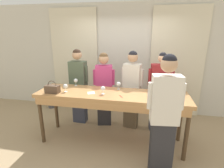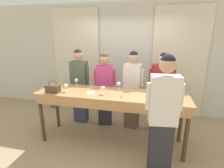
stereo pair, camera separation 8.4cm
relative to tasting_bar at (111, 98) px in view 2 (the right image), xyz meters
The scene contains 21 objects.
ground_plane 0.92m from the tasting_bar, 90.00° to the left, with size 18.00×18.00×0.00m, color tan.
wall_back 1.68m from the tasting_bar, 90.00° to the left, with size 12.00×0.06×2.80m.
curtain_panel_left 2.08m from the tasting_bar, 130.71° to the left, with size 1.28×0.03×2.69m.
curtain_panel_right 2.08m from the tasting_bar, 49.29° to the left, with size 1.28×0.03×2.69m.
tasting_bar is the anchor object (origin of this frame).
wine_bottle 1.18m from the tasting_bar, ahead, with size 0.08×0.08×0.30m.
handbag 1.09m from the tasting_bar, behind, with size 0.25×0.14×0.23m.
wine_glass_front_left 0.34m from the tasting_bar, 70.05° to the left, with size 0.08×0.08×0.15m.
wine_glass_front_mid 0.96m from the tasting_bar, 13.85° to the left, with size 0.08×0.08×0.15m.
wine_glass_front_right 1.20m from the tasting_bar, 16.01° to the left, with size 0.08×0.08×0.15m.
wine_glass_center_left 0.25m from the tasting_bar, 154.19° to the right, with size 0.08×0.08×0.15m.
wine_glass_center_mid 0.88m from the tasting_bar, behind, with size 0.08×0.08×0.15m.
wine_glass_center_right 0.90m from the tasting_bar, 158.16° to the left, with size 0.08×0.08×0.15m.
napkin 0.38m from the tasting_bar, behind, with size 0.17×0.17×0.00m.
pen 0.27m from the tasting_bar, 33.43° to the right, with size 0.07×0.13×0.01m.
guest_olive_jacket 1.12m from the tasting_bar, 143.35° to the left, with size 0.48×0.24×1.74m.
guest_pink_top 0.73m from the tasting_bar, 113.94° to the left, with size 0.48×0.30×1.68m.
guest_cream_sweater 0.74m from the tasting_bar, 64.25° to the left, with size 0.47×0.29×1.73m.
guest_striped_shirt 1.14m from the tasting_bar, 36.08° to the left, with size 0.53×0.27×1.71m.
host_pouring 1.09m from the tasting_bar, 35.18° to the right, with size 0.50×0.26×1.84m.
potted_plant 2.45m from the tasting_bar, 147.59° to the left, with size 0.29×0.29×0.58m.
Camera 2 is at (0.69, -2.94, 2.10)m, focal length 28.00 mm.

